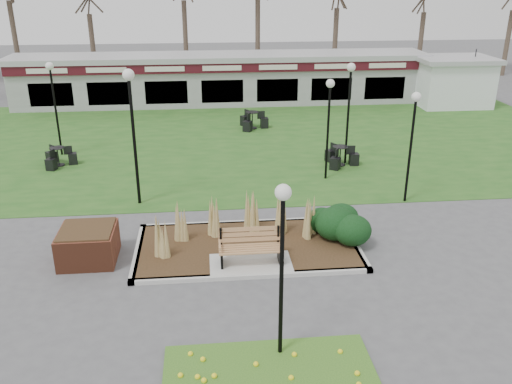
{
  "coord_description": "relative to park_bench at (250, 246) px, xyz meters",
  "views": [
    {
      "loc": [
        -1.1,
        -12.58,
        7.41
      ],
      "look_at": [
        0.33,
        2.0,
        1.43
      ],
      "focal_mm": 38.0,
      "sensor_mm": 36.0,
      "label": 1
    }
  ],
  "objects": [
    {
      "name": "lawn",
      "position": [
        0.0,
        11.75,
        -0.58
      ],
      "size": [
        34.0,
        16.0,
        0.02
      ],
      "primitive_type": "cube",
      "color": "#24581B",
      "rests_on": "ground"
    },
    {
      "name": "bistro_set_c",
      "position": [
        4.38,
        7.79,
        -0.3
      ],
      "size": [
        1.34,
        1.5,
        0.8
      ],
      "color": "black",
      "rests_on": "ground"
    },
    {
      "name": "service_hut",
      "position": [
        13.5,
        17.75,
        0.86
      ],
      "size": [
        4.4,
        3.4,
        2.83
      ],
      "color": "white",
      "rests_on": "ground"
    },
    {
      "name": "car_silver",
      "position": [
        -11.8,
        23.43,
        0.04
      ],
      "size": [
        3.97,
        2.61,
        1.26
      ],
      "primitive_type": "imported",
      "rotation": [
        0.0,
        0.0,
        1.91
      ],
      "color": "#B6B5BA",
      "rests_on": "ground"
    },
    {
      "name": "bistro_set_d",
      "position": [
        1.31,
        13.76,
        -0.29
      ],
      "size": [
        1.4,
        1.59,
        0.84
      ],
      "color": "black",
      "rests_on": "ground"
    },
    {
      "name": "lamp_post_near_left",
      "position": [
        0.29,
        -3.75,
        2.2
      ],
      "size": [
        0.32,
        0.32,
        3.82
      ],
      "color": "black",
      "rests_on": "ground"
    },
    {
      "name": "lamp_post_mid_right",
      "position": [
        4.67,
        8.04,
        2.41
      ],
      "size": [
        0.34,
        0.34,
        4.12
      ],
      "color": "black",
      "rests_on": "ground"
    },
    {
      "name": "park_bench",
      "position": [
        0.0,
        0.0,
        0.0
      ],
      "size": [
        1.7,
        0.66,
        0.93
      ],
      "color": "#A9744C",
      "rests_on": "ground"
    },
    {
      "name": "brick_planter",
      "position": [
        -4.4,
        0.75,
        -0.11
      ],
      "size": [
        1.5,
        1.5,
        0.95
      ],
      "color": "brown",
      "rests_on": "ground"
    },
    {
      "name": "patio_umbrella",
      "position": [
        14.67,
        17.75,
        0.78
      ],
      "size": [
        2.21,
        2.23,
        2.2
      ],
      "color": "black",
      "rests_on": "ground"
    },
    {
      "name": "food_pavilion",
      "position": [
        0.0,
        19.71,
        0.89
      ],
      "size": [
        24.6,
        3.4,
        2.9
      ],
      "color": "#949497",
      "rests_on": "ground"
    },
    {
      "name": "bistro_set_a",
      "position": [
        -7.1,
        8.87,
        -0.31
      ],
      "size": [
        1.38,
        1.4,
        0.76
      ],
      "color": "black",
      "rests_on": "ground"
    },
    {
      "name": "lamp_post_near_right",
      "position": [
        5.73,
        3.88,
        2.2
      ],
      "size": [
        0.32,
        0.32,
        3.82
      ],
      "color": "black",
      "rests_on": "ground"
    },
    {
      "name": "lamp_post_far_right",
      "position": [
        3.47,
        6.33,
        2.2
      ],
      "size": [
        0.32,
        0.32,
        3.83
      ],
      "color": "black",
      "rests_on": "ground"
    },
    {
      "name": "lamp_post_far_left",
      "position": [
        -7.33,
        10.32,
        2.31
      ],
      "size": [
        0.33,
        0.33,
        3.98
      ],
      "color": "black",
      "rests_on": "ground"
    },
    {
      "name": "lamp_post_mid_left",
      "position": [
        -3.42,
        4.6,
        2.76
      ],
      "size": [
        0.38,
        0.38,
        4.59
      ],
      "color": "black",
      "rests_on": "ground"
    },
    {
      "name": "ground",
      "position": [
        0.0,
        -0.25,
        -0.59
      ],
      "size": [
        100.0,
        100.0,
        0.0
      ],
      "primitive_type": "plane",
      "color": "#515154",
      "rests_on": "ground"
    },
    {
      "name": "planting_bed",
      "position": [
        1.27,
        1.1,
        -0.22
      ],
      "size": [
        6.75,
        3.4,
        1.27
      ],
      "color": "#332614",
      "rests_on": "ground"
    }
  ]
}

